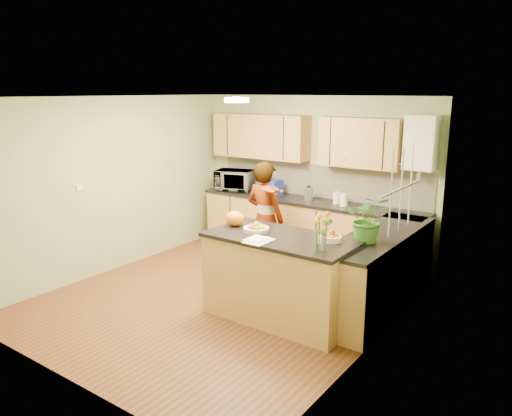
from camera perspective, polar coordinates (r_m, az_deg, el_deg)
The scene contains 28 objects.
floor at distance 6.46m, azimuth -3.69°, elevation -10.23°, with size 4.50×4.50×0.00m, color #5C2F1A.
ceiling at distance 5.92m, azimuth -4.05°, elevation 12.55°, with size 4.00×4.50×0.02m, color silver.
wall_back at distance 7.90m, azimuth 6.57°, elevation 3.57°, with size 4.00×0.02×2.50m, color #97A878.
wall_front at distance 4.62m, azimuth -21.92°, elevation -4.37°, with size 4.00×0.02×2.50m, color #97A878.
wall_left at distance 7.47m, azimuth -15.81°, elevation 2.59°, with size 0.02×4.50×2.50m, color #97A878.
wall_right at distance 5.07m, azimuth 13.91°, elevation -2.25°, with size 0.02×4.50×2.50m, color #97A878.
back_counter at distance 7.77m, azimuth 5.98°, elevation -2.48°, with size 3.64×0.62×0.94m.
right_counter at distance 6.17m, azimuth 13.88°, elevation -7.05°, with size 0.62×2.24×0.94m.
splashback at distance 7.85m, azimuth 7.14°, elevation 3.12°, with size 3.60×0.02×0.52m, color beige.
upper_cabinets at distance 7.76m, azimuth 4.92°, elevation 7.90°, with size 3.20×0.34×0.70m.
boiler at distance 7.00m, azimuth 18.38°, elevation 7.08°, with size 0.40×0.30×0.86m.
window_right at distance 5.56m, azimuth 16.33°, elevation 2.13°, with size 0.01×1.30×1.05m.
light_switch at distance 7.10m, azimuth -19.52°, elevation 2.20°, with size 0.02×0.09×0.09m, color white.
ceiling_lamp at distance 6.15m, azimuth -2.23°, elevation 12.24°, with size 0.30×0.30×0.07m.
peninsula_island at distance 5.76m, azimuth 2.88°, elevation -7.91°, with size 1.71×0.88×0.98m.
fruit_dish at distance 5.78m, azimuth 0.02°, elevation -2.25°, with size 0.30×0.30×0.11m.
orange_bowl at distance 5.45m, azimuth 8.68°, elevation -3.27°, with size 0.21×0.21×0.12m.
flower_vase at distance 5.08m, azimuth 7.58°, elevation -1.52°, with size 0.25×0.25×0.46m.
orange_bag at distance 6.01m, azimuth -2.41°, elevation -1.20°, with size 0.24×0.20×0.18m, color orange.
papers at distance 5.42m, azimuth 0.33°, elevation -3.74°, with size 0.24×0.32×0.01m, color white.
violinist at distance 6.99m, azimuth 1.05°, elevation -1.26°, with size 0.60×0.39×1.63m, color #E6AB8D.
violin at distance 6.59m, azimuth 1.42°, elevation 2.22°, with size 0.64×0.26×0.13m, color #501705, non-canonical shape.
microwave at distance 8.37m, azimuth -2.47°, elevation 3.21°, with size 0.61×0.41×0.34m, color white.
blue_box at distance 7.98m, azimuth 1.79°, elevation 2.40°, with size 0.31×0.23×0.25m, color #202E96.
kettle at distance 7.63m, azimuth 6.01°, elevation 1.71°, with size 0.14×0.14×0.27m.
jar_cream at distance 7.46m, azimuth 9.23°, elevation 1.15°, with size 0.11×0.11×0.17m, color #F5E5C4.
jar_white at distance 7.32m, azimuth 10.00°, elevation 0.93°, with size 0.12×0.12×0.18m, color white.
potted_plant at distance 5.58m, azimuth 12.73°, elevation -1.20°, with size 0.48×0.42×0.54m, color #3A7727.
Camera 1 is at (3.77, -4.56, 2.58)m, focal length 35.00 mm.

